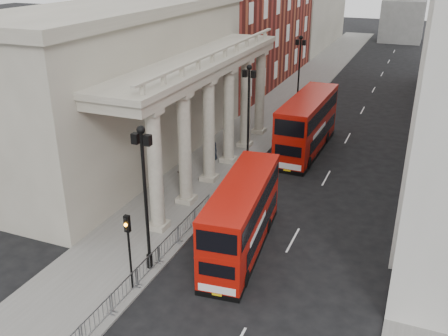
# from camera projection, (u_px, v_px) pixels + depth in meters

# --- Properties ---
(ground) EXTENTS (260.00, 260.00, 0.00)m
(ground) POSITION_uv_depth(u_px,v_px,m) (120.00, 315.00, 24.36)
(ground) COLOR black
(ground) RESTS_ON ground
(sidewalk_west) EXTENTS (6.00, 140.00, 0.12)m
(sidewalk_west) POSITION_uv_depth(u_px,v_px,m) (259.00, 126.00, 50.87)
(sidewalk_west) COLOR slate
(sidewalk_west) RESTS_ON ground
(sidewalk_east) EXTENTS (3.00, 140.00, 0.12)m
(sidewalk_east) POSITION_uv_depth(u_px,v_px,m) (431.00, 148.00, 45.11)
(sidewalk_east) COLOR slate
(sidewalk_east) RESTS_ON ground
(kerb) EXTENTS (0.20, 140.00, 0.14)m
(kerb) POSITION_uv_depth(u_px,v_px,m) (286.00, 130.00, 49.84)
(kerb) COLOR slate
(kerb) RESTS_ON ground
(portico_building) EXTENTS (9.00, 28.00, 12.00)m
(portico_building) POSITION_uv_depth(u_px,v_px,m) (127.00, 89.00, 40.94)
(portico_building) COLOR gray
(portico_building) RESTS_ON ground
(lamp_post_south) EXTENTS (1.05, 0.44, 8.32)m
(lamp_post_south) POSITION_uv_depth(u_px,v_px,m) (145.00, 190.00, 26.03)
(lamp_post_south) COLOR black
(lamp_post_south) RESTS_ON sidewalk_west
(lamp_post_mid) EXTENTS (1.05, 0.44, 8.32)m
(lamp_post_mid) POSITION_uv_depth(u_px,v_px,m) (248.00, 109.00, 39.62)
(lamp_post_mid) COLOR black
(lamp_post_mid) RESTS_ON sidewalk_west
(lamp_post_north) EXTENTS (1.05, 0.44, 8.32)m
(lamp_post_north) POSITION_uv_depth(u_px,v_px,m) (299.00, 69.00, 53.21)
(lamp_post_north) COLOR black
(lamp_post_north) RESTS_ON sidewalk_west
(traffic_light) EXTENTS (0.28, 0.33, 4.30)m
(traffic_light) POSITION_uv_depth(u_px,v_px,m) (128.00, 239.00, 24.99)
(traffic_light) COLOR black
(traffic_light) RESTS_ON sidewalk_west
(crowd_barriers) EXTENTS (0.50, 18.75, 1.10)m
(crowd_barriers) POSITION_uv_depth(u_px,v_px,m) (137.00, 277.00, 26.11)
(crowd_barriers) COLOR gray
(crowd_barriers) RESTS_ON sidewalk_west
(bus_near) EXTENTS (3.43, 10.20, 4.32)m
(bus_near) POSITION_uv_depth(u_px,v_px,m) (242.00, 216.00, 28.97)
(bus_near) COLOR #AB1007
(bus_near) RESTS_ON ground
(bus_far) EXTENTS (2.99, 11.47, 4.93)m
(bus_far) POSITION_uv_depth(u_px,v_px,m) (307.00, 123.00, 43.70)
(bus_far) COLOR #A91007
(bus_far) RESTS_ON ground
(pedestrian_a) EXTENTS (0.67, 0.60, 1.54)m
(pedestrian_a) POSITION_uv_depth(u_px,v_px,m) (160.00, 188.00, 35.51)
(pedestrian_a) COLOR black
(pedestrian_a) RESTS_ON sidewalk_west
(pedestrian_b) EXTENTS (1.00, 0.92, 1.66)m
(pedestrian_b) POSITION_uv_depth(u_px,v_px,m) (183.00, 173.00, 37.85)
(pedestrian_b) COLOR black
(pedestrian_b) RESTS_ON sidewalk_west
(pedestrian_c) EXTENTS (0.88, 0.71, 1.56)m
(pedestrian_c) POSITION_uv_depth(u_px,v_px,m) (214.00, 151.00, 42.22)
(pedestrian_c) COLOR black
(pedestrian_c) RESTS_ON sidewalk_west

